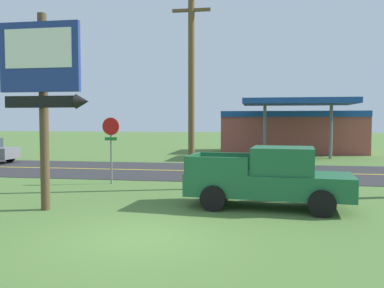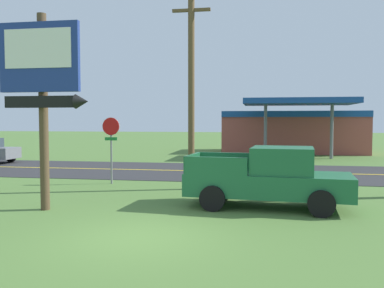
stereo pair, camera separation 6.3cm
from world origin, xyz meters
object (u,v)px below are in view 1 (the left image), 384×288
Objects in this scene: utility_pole at (191,78)px; gas_station at (292,130)px; stop_sign at (111,138)px; pickup_green_parked_on_lawn at (270,178)px; motel_sign at (43,78)px.

gas_station is (5.52, 20.62, -2.58)m from utility_pole.
utility_pole reaches higher than stop_sign.
stop_sign reaches higher than pickup_green_parked_on_lawn.
gas_station is at bearing 84.13° from pickup_green_parked_on_lawn.
utility_pole reaches higher than pickup_green_parked_on_lawn.
stop_sign is 0.35× the size of utility_pole.
motel_sign is at bearing -166.82° from pickup_green_parked_on_lawn.
pickup_green_parked_on_lawn is (3.09, -3.07, -3.56)m from utility_pole.
stop_sign is 0.55× the size of pickup_green_parked_on_lawn.
utility_pole is 0.71× the size of gas_station.
motel_sign reaches higher than pickup_green_parked_on_lawn.
gas_station is (9.27, 19.76, -0.08)m from stop_sign.
utility_pole is at bearing -12.97° from stop_sign.
motel_sign is at bearing -129.23° from utility_pole.
motel_sign is at bearing -110.28° from gas_station.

